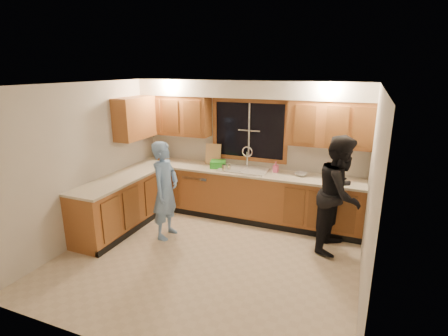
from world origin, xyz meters
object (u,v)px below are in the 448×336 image
(woman, at_px, (340,194))
(knife_block, at_px, (161,154))
(dishwasher, at_px, (201,191))
(stove, at_px, (97,217))
(man, at_px, (165,190))
(dish_crate, at_px, (218,164))
(sink, at_px, (244,173))
(bowl, at_px, (301,174))
(soap_bottle, at_px, (276,167))

(woman, height_order, knife_block, woman)
(dishwasher, height_order, knife_block, knife_block)
(knife_block, bearing_deg, stove, -104.78)
(man, distance_m, dish_crate, 1.27)
(sink, xyz_separation_m, dishwasher, (-0.85, -0.01, -0.45))
(stove, xyz_separation_m, knife_block, (0.03, 1.89, 0.59))
(stove, distance_m, man, 1.14)
(sink, distance_m, bowl, 1.03)
(stove, relative_size, bowl, 4.35)
(woman, bearing_deg, sink, 81.81)
(sink, xyz_separation_m, dish_crate, (-0.50, -0.01, 0.12))
(man, bearing_deg, bowl, -58.56)
(soap_bottle, distance_m, bowl, 0.46)
(dish_crate, distance_m, bowl, 1.53)
(man, xyz_separation_m, bowl, (1.95, 1.24, 0.14))
(knife_block, xyz_separation_m, bowl, (2.80, -0.02, -0.09))
(sink, relative_size, dishwasher, 1.05)
(sink, relative_size, woman, 0.48)
(woman, distance_m, knife_block, 3.54)
(stove, bearing_deg, dishwasher, 62.31)
(sink, distance_m, stove, 2.60)
(knife_block, relative_size, dish_crate, 0.87)
(stove, height_order, knife_block, knife_block)
(sink, height_order, stove, sink)
(knife_block, relative_size, bowl, 1.13)
(dishwasher, relative_size, knife_block, 3.49)
(woman, height_order, bowl, woman)
(soap_bottle, bearing_deg, dish_crate, -174.56)
(stove, relative_size, woman, 0.51)
(woman, bearing_deg, dishwasher, 87.92)
(sink, distance_m, soap_bottle, 0.59)
(soap_bottle, bearing_deg, knife_block, -179.35)
(dishwasher, bearing_deg, knife_block, 175.04)
(dishwasher, distance_m, bowl, 1.95)
(dishwasher, distance_m, man, 1.24)
(stove, xyz_separation_m, woman, (3.51, 1.26, 0.44))
(dishwasher, bearing_deg, soap_bottle, 4.29)
(sink, bearing_deg, knife_block, 177.89)
(dishwasher, relative_size, stove, 0.91)
(sink, height_order, dishwasher, sink)
(woman, relative_size, dish_crate, 6.57)
(soap_bottle, bearing_deg, dishwasher, -175.71)
(soap_bottle, bearing_deg, bowl, -5.49)
(man, distance_m, soap_bottle, 1.98)
(knife_block, bearing_deg, bowl, -14.24)
(woman, distance_m, soap_bottle, 1.32)
(stove, bearing_deg, bowl, 33.54)
(knife_block, distance_m, dish_crate, 1.27)
(dish_crate, xyz_separation_m, bowl, (1.52, 0.06, -0.04))
(woman, height_order, dish_crate, woman)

